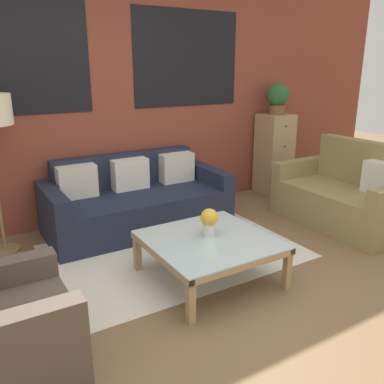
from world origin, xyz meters
TOP-DOWN VIEW (x-y plane):
  - ground_plane at (0.00, 0.00)m, footprint 16.00×16.00m
  - wall_back_brick at (0.00, 2.44)m, footprint 8.40×0.09m
  - rug at (0.07, 1.18)m, footprint 2.29×1.66m
  - couch_dark at (0.03, 1.95)m, footprint 1.96×0.88m
  - settee_vintage at (2.08, 0.83)m, footprint 0.80×1.43m
  - coffee_table at (0.07, 0.56)m, footprint 0.98×0.98m
  - drawer_cabinet at (2.21, 2.16)m, footprint 0.42×0.41m
  - potted_plant at (2.21, 2.16)m, footprint 0.31×0.31m
  - flower_vase at (0.11, 0.62)m, footprint 0.15×0.15m

SIDE VIEW (x-z plane):
  - ground_plane at x=0.00m, z-range 0.00..0.00m
  - rug at x=0.07m, z-range 0.00..0.00m
  - couch_dark at x=0.03m, z-range -0.10..0.68m
  - settee_vintage at x=2.08m, z-range -0.15..0.77m
  - coffee_table at x=0.07m, z-range 0.13..0.50m
  - flower_vase at x=0.11m, z-range 0.38..0.62m
  - drawer_cabinet at x=2.21m, z-range 0.00..1.09m
  - potted_plant at x=2.21m, z-range 1.11..1.52m
  - wall_back_brick at x=0.00m, z-range 0.01..2.81m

